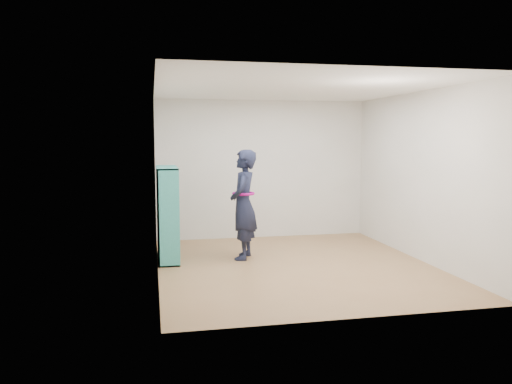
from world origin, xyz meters
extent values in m
plane|color=olive|center=(0.00, 0.00, 0.00)|extent=(4.50, 4.50, 0.00)
plane|color=white|center=(0.00, 0.00, 2.60)|extent=(4.50, 4.50, 0.00)
cube|color=beige|center=(-2.00, 0.00, 1.30)|extent=(0.02, 4.50, 2.60)
cube|color=beige|center=(2.00, 0.00, 1.30)|extent=(0.02, 4.50, 2.60)
cube|color=beige|center=(0.00, 2.25, 1.30)|extent=(4.00, 0.02, 2.60)
cube|color=beige|center=(0.00, -2.25, 1.30)|extent=(4.00, 0.02, 2.60)
cube|color=teal|center=(-1.83, 0.29, 0.72)|extent=(0.32, 0.02, 1.45)
cube|color=teal|center=(-1.83, 1.35, 0.72)|extent=(0.32, 0.02, 1.45)
cube|color=teal|center=(-1.83, 0.82, 0.01)|extent=(0.32, 1.09, 0.02)
cube|color=teal|center=(-1.83, 0.82, 1.44)|extent=(0.32, 1.09, 0.02)
cube|color=teal|center=(-1.98, 0.82, 0.72)|extent=(0.02, 1.09, 1.45)
cube|color=teal|center=(-1.83, 0.65, 0.72)|extent=(0.29, 0.02, 1.40)
cube|color=teal|center=(-1.83, 0.99, 0.72)|extent=(0.29, 0.02, 1.40)
cube|color=teal|center=(-1.83, 0.82, 0.37)|extent=(0.29, 1.04, 0.02)
cube|color=teal|center=(-1.83, 0.82, 0.72)|extent=(0.29, 1.04, 0.02)
cube|color=teal|center=(-1.83, 0.82, 1.07)|extent=(0.29, 1.04, 0.02)
cube|color=beige|center=(-1.81, 0.47, 0.06)|extent=(0.20, 0.13, 0.05)
cube|color=black|center=(-1.80, 0.42, 0.49)|extent=(0.16, 0.14, 0.21)
cube|color=maroon|center=(-1.80, 0.42, 0.86)|extent=(0.16, 0.14, 0.24)
cube|color=silver|center=(-1.81, 0.47, 1.12)|extent=(0.20, 0.13, 0.08)
cube|color=navy|center=(-1.80, 0.77, 0.17)|extent=(0.16, 0.14, 0.26)
cube|color=brown|center=(-1.80, 0.77, 0.50)|extent=(0.16, 0.14, 0.23)
cube|color=#BFB28C|center=(-1.81, 0.82, 0.76)|extent=(0.20, 0.13, 0.05)
cube|color=#26594C|center=(-1.80, 0.77, 1.21)|extent=(0.16, 0.14, 0.26)
cube|color=beige|center=(-1.80, 1.11, 0.15)|extent=(0.16, 0.14, 0.23)
cube|color=black|center=(-1.81, 1.16, 0.41)|extent=(0.20, 0.13, 0.05)
cube|color=maroon|center=(-1.80, 1.11, 0.86)|extent=(0.16, 0.14, 0.25)
cube|color=silver|center=(-1.80, 1.11, 1.21)|extent=(0.16, 0.14, 0.25)
imported|color=black|center=(-0.67, 0.61, 0.86)|extent=(0.59, 0.72, 1.71)
torus|color=#A80C7E|center=(-0.67, 0.61, 1.03)|extent=(0.45, 0.45, 0.04)
cube|color=silver|center=(-0.79, 0.73, 0.97)|extent=(0.03, 0.11, 0.14)
cube|color=black|center=(-0.79, 0.73, 0.97)|extent=(0.02, 0.11, 0.14)
camera|label=1|loc=(-2.05, -6.99, 1.87)|focal=35.00mm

